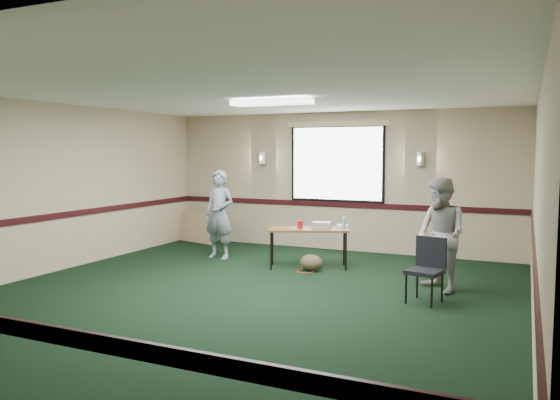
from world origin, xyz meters
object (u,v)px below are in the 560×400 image
at_px(person_left, 219,214).
at_px(person_right, 441,235).
at_px(folding_table, 308,231).
at_px(projector, 322,225).
at_px(conference_chair, 427,264).

height_order(person_left, person_right, person_left).
relative_size(folding_table, person_left, 0.89).
xyz_separation_m(person_left, person_right, (3.99, -0.79, -0.01)).
distance_m(person_left, person_right, 4.07).
bearing_deg(person_left, projector, 5.42).
bearing_deg(projector, person_right, -34.64).
height_order(projector, person_left, person_left).
bearing_deg(person_left, person_right, -6.45).
height_order(folding_table, person_left, person_left).
xyz_separation_m(projector, conference_chair, (1.96, -1.41, -0.23)).
bearing_deg(person_right, projector, -153.94).
distance_m(folding_table, person_left, 1.78).
bearing_deg(person_right, folding_table, -149.59).
height_order(conference_chair, person_left, person_left).
relative_size(projector, person_right, 0.19).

